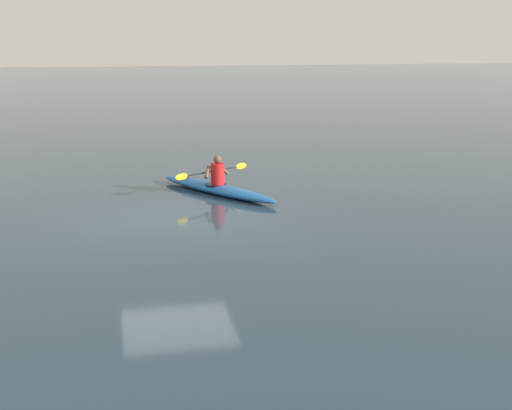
{
  "coord_description": "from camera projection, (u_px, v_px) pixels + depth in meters",
  "views": [
    {
      "loc": [
        1.23,
        14.65,
        3.97
      ],
      "look_at": [
        -1.21,
        2.95,
        1.03
      ],
      "focal_mm": 48.31,
      "sensor_mm": 36.0,
      "label": 1
    }
  ],
  "objects": [
    {
      "name": "ground_plane",
      "position": [
        175.0,
        222.0,
        15.12
      ],
      "size": [
        160.0,
        160.0,
        0.0
      ],
      "primitive_type": "plane",
      "color": "#233847"
    },
    {
      "name": "kayak",
      "position": [
        217.0,
        189.0,
        17.78
      ],
      "size": [
        2.82,
        3.89,
        0.25
      ],
      "color": "#1959A5",
      "rests_on": "ground"
    },
    {
      "name": "kayaker",
      "position": [
        217.0,
        172.0,
        17.66
      ],
      "size": [
        2.07,
        1.36,
        0.76
      ],
      "color": "red",
      "rests_on": "kayak"
    }
  ]
}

